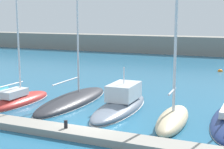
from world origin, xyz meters
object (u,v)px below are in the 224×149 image
object	(u,v)px
motorboat_slate_fourth	(121,104)
sailboat_sand_fifth	(173,118)
dock_bollard	(66,124)
sailboat_red_second	(19,100)
sailboat_charcoal_third	(73,100)
mooring_buoy_orange	(220,72)

from	to	relation	value
motorboat_slate_fourth	sailboat_sand_fifth	distance (m)	4.38
motorboat_slate_fourth	dock_bollard	distance (m)	6.13
sailboat_red_second	dock_bollard	bearing A→B (deg)	-122.21
sailboat_charcoal_third	sailboat_sand_fifth	size ratio (longest dim) A/B	1.51
sailboat_red_second	motorboat_slate_fourth	bearing A→B (deg)	-78.03
motorboat_slate_fourth	mooring_buoy_orange	size ratio (longest dim) A/B	13.83
motorboat_slate_fourth	mooring_buoy_orange	distance (m)	20.95
mooring_buoy_orange	sailboat_charcoal_third	bearing A→B (deg)	-113.00
sailboat_charcoal_third	dock_bollard	xyz separation A→B (m)	(3.34, -6.48, 0.43)
sailboat_charcoal_third	motorboat_slate_fourth	distance (m)	4.14
sailboat_red_second	mooring_buoy_orange	bearing A→B (deg)	-27.82
sailboat_charcoal_third	sailboat_sand_fifth	world-z (taller)	sailboat_charcoal_third
mooring_buoy_orange	motorboat_slate_fourth	bearing A→B (deg)	-102.15
sailboat_charcoal_third	dock_bollard	bearing A→B (deg)	-153.23
sailboat_red_second	dock_bollard	distance (m)	8.36
sailboat_sand_fifth	dock_bollard	xyz separation A→B (m)	(-4.86, -4.51, 0.29)
sailboat_red_second	dock_bollard	xyz separation A→B (m)	(6.98, -4.60, 0.37)
sailboat_red_second	dock_bollard	size ratio (longest dim) A/B	26.23
sailboat_red_second	dock_bollard	world-z (taller)	sailboat_red_second
motorboat_slate_fourth	sailboat_sand_fifth	world-z (taller)	sailboat_sand_fifth
motorboat_slate_fourth	dock_bollard	world-z (taller)	motorboat_slate_fourth
sailboat_red_second	sailboat_charcoal_third	distance (m)	4.09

